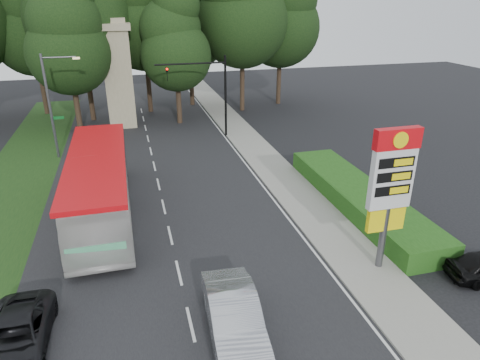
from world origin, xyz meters
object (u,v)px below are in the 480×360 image
object	(u,v)px
transit_bus	(100,187)
suv_charcoal	(17,336)
traffic_signal_mast	(211,86)
monument	(118,73)
sedan_silver	(234,318)
streetlight_signs	(52,102)
gas_station_pylon	(391,182)

from	to	relation	value
transit_bus	suv_charcoal	world-z (taller)	transit_bus
transit_bus	suv_charcoal	xyz separation A→B (m)	(-2.70, -10.03, -1.17)
traffic_signal_mast	monument	size ratio (longest dim) A/B	0.72
sedan_silver	suv_charcoal	bearing A→B (deg)	173.38
traffic_signal_mast	transit_bus	xyz separation A→B (m)	(-9.18, -13.13, -2.85)
traffic_signal_mast	suv_charcoal	size ratio (longest dim) A/B	1.54
streetlight_signs	sedan_silver	bearing A→B (deg)	-69.37
traffic_signal_mast	monument	xyz separation A→B (m)	(-7.68, 6.00, 0.43)
gas_station_pylon	streetlight_signs	distance (m)	25.74
transit_bus	streetlight_signs	bearing A→B (deg)	106.74
gas_station_pylon	monument	size ratio (longest dim) A/B	0.68
monument	suv_charcoal	bearing A→B (deg)	-98.19
suv_charcoal	monument	bearing A→B (deg)	82.91
gas_station_pylon	suv_charcoal	distance (m)	15.90
monument	suv_charcoal	size ratio (longest dim) A/B	2.14
gas_station_pylon	sedan_silver	size ratio (longest dim) A/B	1.29
gas_station_pylon	transit_bus	bearing A→B (deg)	145.07
monument	streetlight_signs	bearing A→B (deg)	-121.97
monument	suv_charcoal	xyz separation A→B (m)	(-4.20, -29.17, -4.45)
streetlight_signs	sedan_silver	xyz separation A→B (m)	(8.49, -22.54, -3.57)
monument	suv_charcoal	world-z (taller)	monument
gas_station_pylon	transit_bus	size ratio (longest dim) A/B	0.52
gas_station_pylon	monument	distance (m)	30.17
gas_station_pylon	streetlight_signs	xyz separation A→B (m)	(-16.19, 20.01, -0.01)
gas_station_pylon	transit_bus	xyz separation A→B (m)	(-12.70, 8.87, -2.62)
gas_station_pylon	sedan_silver	xyz separation A→B (m)	(-7.70, -2.53, -3.57)
transit_bus	sedan_silver	xyz separation A→B (m)	(5.00, -11.40, -0.95)
sedan_silver	transit_bus	bearing A→B (deg)	117.14
streetlight_signs	sedan_silver	size ratio (longest dim) A/B	1.51
transit_bus	sedan_silver	distance (m)	12.48
streetlight_signs	monument	bearing A→B (deg)	58.03
traffic_signal_mast	streetlight_signs	size ratio (longest dim) A/B	0.90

